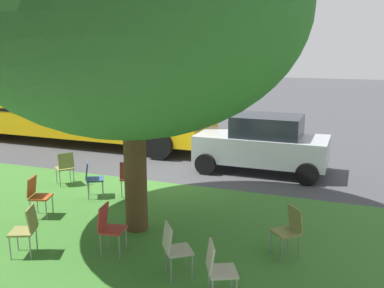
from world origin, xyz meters
TOP-DOWN VIEW (x-y plane):
  - ground at (0.00, 0.00)m, footprint 80.00×80.00m
  - grass_verge at (0.00, 3.20)m, footprint 48.00×6.00m
  - street_tree at (-0.95, 3.18)m, footprint 6.44×6.44m
  - chair_0 at (-3.96, 3.26)m, footprint 0.59×0.59m
  - chair_1 at (0.10, 1.53)m, footprint 0.50×0.51m
  - chair_2 at (0.30, 4.85)m, footprint 0.55×0.54m
  - chair_3 at (-0.99, 4.28)m, footprint 0.48×0.48m
  - chair_4 at (0.94, 1.86)m, footprint 0.57×0.57m
  - chair_5 at (-3.21, 5.01)m, footprint 0.56×0.56m
  - chair_6 at (1.32, 3.35)m, footprint 0.52×0.52m
  - chair_7 at (-2.37, 4.63)m, footprint 0.58×0.58m
  - chair_8 at (2.11, 1.31)m, footprint 0.59×0.58m
  - parked_car at (-2.44, -1.76)m, footprint 3.70×1.92m
  - school_bus at (4.94, -3.20)m, footprint 10.40×2.80m

SIDE VIEW (x-z plane):
  - ground at x=0.00m, z-range 0.00..0.00m
  - grass_verge at x=0.00m, z-range 0.00..0.01m
  - chair_0 at x=-3.96m, z-range 0.08..0.96m
  - chair_1 at x=0.10m, z-range 0.08..0.96m
  - chair_2 at x=0.30m, z-range 0.08..0.96m
  - chair_3 at x=-0.99m, z-range 0.08..0.96m
  - chair_4 at x=0.94m, z-range 0.08..0.96m
  - chair_5 at x=-3.21m, z-range 0.08..0.96m
  - chair_6 at x=1.32m, z-range 0.08..0.96m
  - chair_7 at x=-2.37m, z-range 0.08..0.96m
  - chair_8 at x=2.11m, z-range 0.08..0.96m
  - parked_car at x=-2.44m, z-range 0.01..1.66m
  - school_bus at x=4.94m, z-range 0.32..3.20m
  - street_tree at x=-0.95m, z-range 0.94..7.60m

